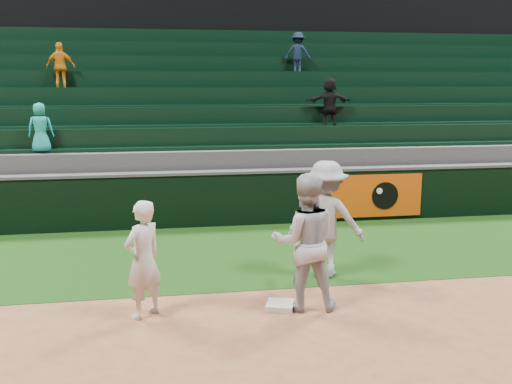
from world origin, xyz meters
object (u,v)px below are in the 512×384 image
(base_coach, at_px, (326,219))
(baserunner, at_px, (305,242))
(first_baseman, at_px, (143,259))
(first_base, at_px, (280,305))

(base_coach, bearing_deg, baserunner, 84.99)
(first_baseman, height_order, baserunner, baserunner)
(first_baseman, bearing_deg, baserunner, 136.32)
(first_base, bearing_deg, base_coach, 50.99)
(first_baseman, distance_m, base_coach, 3.19)
(first_base, relative_size, baserunner, 0.19)
(baserunner, bearing_deg, first_baseman, 4.30)
(first_base, relative_size, base_coach, 0.20)
(first_base, height_order, first_baseman, first_baseman)
(first_base, bearing_deg, first_baseman, 178.88)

